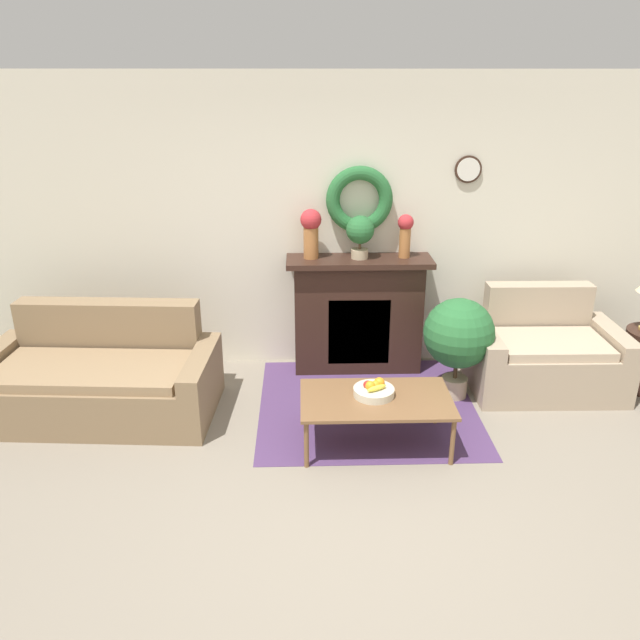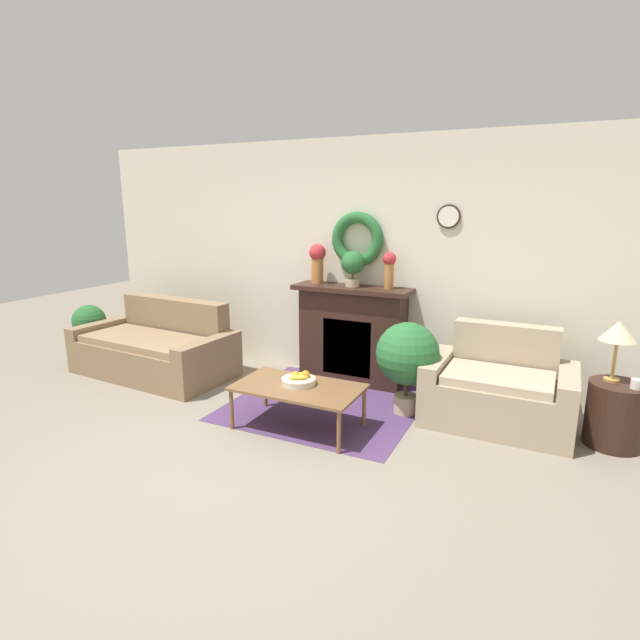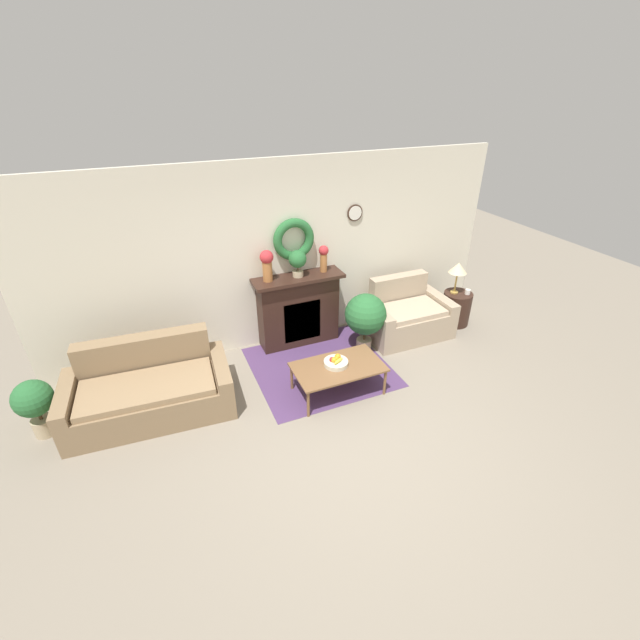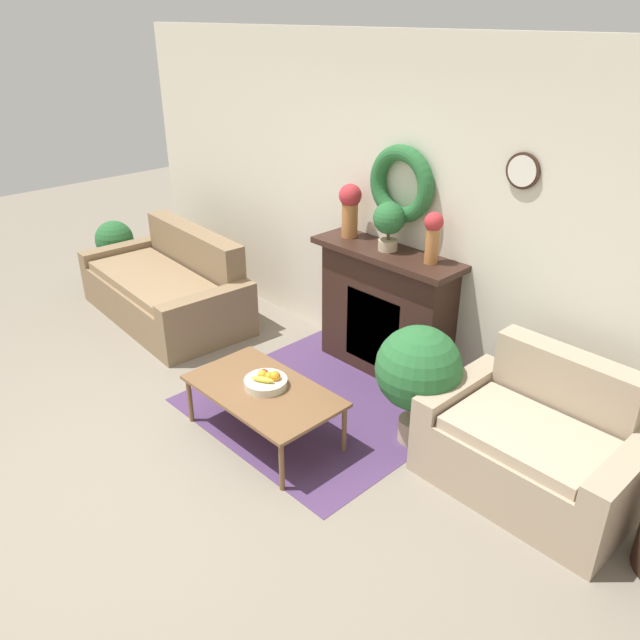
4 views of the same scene
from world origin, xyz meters
TOP-DOWN VIEW (x-y plane):
  - ground_plane at (0.00, 0.00)m, footprint 16.00×16.00m
  - floor_rug at (0.17, 1.58)m, footprint 1.84×1.76m
  - wall_back at (0.01, 2.53)m, footprint 6.80×0.19m
  - fireplace at (0.14, 2.33)m, footprint 1.32×0.41m
  - couch_left at (-2.07, 1.58)m, footprint 1.96×1.09m
  - loveseat_right at (1.78, 1.90)m, footprint 1.31×0.87m
  - coffee_table at (0.17, 0.99)m, footprint 1.14×0.66m
  - fruit_bowl at (0.15, 1.03)m, footprint 0.31×0.31m
  - side_table_by_loveseat at (2.72, 1.84)m, footprint 0.46×0.46m
  - table_lamp at (2.66, 1.89)m, footprint 0.29×0.29m
  - mug at (2.82, 1.76)m, footprint 0.08×0.08m
  - vase_on_mantel_left at (-0.30, 2.33)m, footprint 0.19×0.19m
  - vase_on_mantel_right at (0.55, 2.33)m, footprint 0.14×0.14m
  - potted_plant_on_mantel at (0.14, 2.31)m, footprint 0.25×0.25m
  - potted_plant_floor_by_couch at (-3.25, 1.63)m, footprint 0.42×0.42m
  - potted_plant_floor_by_loveseat at (0.95, 1.73)m, footprint 0.60×0.60m

SIDE VIEW (x-z plane):
  - ground_plane at x=0.00m, z-range 0.00..0.00m
  - floor_rug at x=0.17m, z-range 0.00..0.01m
  - side_table_by_loveseat at x=2.72m, z-range 0.00..0.55m
  - couch_left at x=-2.07m, z-range -0.13..0.73m
  - loveseat_right at x=1.78m, z-range -0.13..0.75m
  - coffee_table at x=0.17m, z-range 0.17..0.57m
  - fruit_bowl at x=0.15m, z-range 0.38..0.50m
  - potted_plant_floor_by_couch at x=-3.25m, z-range 0.10..0.82m
  - fireplace at x=0.14m, z-range 0.01..1.11m
  - potted_plant_floor_by_loveseat at x=0.95m, z-range 0.13..1.03m
  - mug at x=2.82m, z-range 0.55..0.63m
  - table_lamp at x=2.66m, z-range 0.71..1.23m
  - vase_on_mantel_right at x=0.55m, z-range 1.14..1.53m
  - potted_plant_on_mantel at x=0.14m, z-range 1.15..1.54m
  - wall_back at x=0.01m, z-range 0.01..2.71m
  - vase_on_mantel_left at x=-0.30m, z-range 1.14..1.59m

